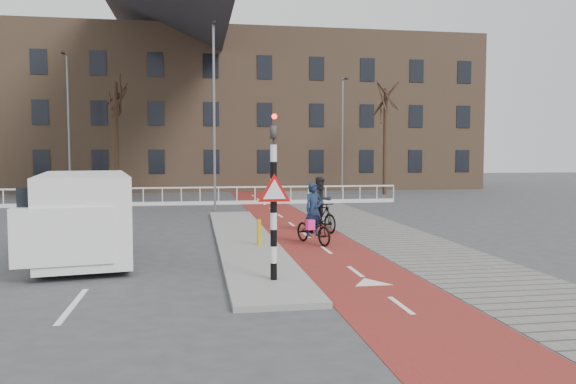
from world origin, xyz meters
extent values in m
plane|color=#38383A|center=(0.00, 0.00, 0.00)|extent=(120.00, 120.00, 0.00)
cube|color=maroon|center=(1.50, 10.00, 0.01)|extent=(2.50, 60.00, 0.01)
cube|color=slate|center=(4.30, 10.00, 0.01)|extent=(3.00, 60.00, 0.01)
cube|color=gray|center=(-0.70, 4.00, 0.06)|extent=(1.80, 16.00, 0.12)
cylinder|color=black|center=(-0.60, -2.00, 1.56)|extent=(0.14, 0.14, 2.88)
imported|color=black|center=(-0.60, -2.00, 3.40)|extent=(0.13, 0.16, 0.80)
cylinder|color=#FF0C05|center=(-0.60, -2.14, 3.58)|extent=(0.11, 0.02, 0.11)
cylinder|color=gold|center=(-0.40, 2.53, 0.50)|extent=(0.12, 0.12, 0.76)
imported|color=black|center=(1.36, 3.16, 0.49)|extent=(1.26, 1.92, 0.95)
imported|color=#152341|center=(1.36, 3.16, 1.08)|extent=(0.71, 0.59, 1.66)
cube|color=#F8238D|center=(1.16, 2.65, 0.67)|extent=(0.29, 0.24, 0.30)
imported|color=black|center=(2.16, 5.65, 0.56)|extent=(1.14, 1.91, 1.11)
imported|color=black|center=(2.16, 5.65, 1.12)|extent=(1.02, 0.91, 1.74)
cube|color=white|center=(-5.12, 1.63, 1.22)|extent=(2.97, 5.58, 2.12)
cube|color=#1A7832|center=(-6.20, 1.63, 1.12)|extent=(0.58, 3.35, 0.55)
cube|color=#1A7832|center=(-4.05, 1.63, 1.12)|extent=(0.58, 3.35, 0.55)
cube|color=black|center=(-5.12, -0.67, 1.62)|extent=(1.89, 0.36, 0.90)
cylinder|color=black|center=(-5.72, -0.30, 0.37)|extent=(0.38, 0.78, 0.74)
cylinder|color=black|center=(-3.94, 0.00, 0.37)|extent=(0.38, 0.78, 0.74)
cylinder|color=black|center=(-6.31, 3.26, 0.37)|extent=(0.38, 0.78, 0.74)
cylinder|color=black|center=(-4.53, 3.56, 0.37)|extent=(0.38, 0.78, 0.74)
cube|color=silver|center=(-5.00, 17.00, 0.95)|extent=(28.00, 0.08, 0.08)
cube|color=silver|center=(-5.00, 17.00, 0.10)|extent=(28.00, 0.10, 0.20)
cube|color=#7F6047|center=(-3.00, 32.00, 6.00)|extent=(46.00, 10.00, 12.00)
cylinder|color=black|center=(-7.10, 22.73, 3.59)|extent=(0.30, 0.30, 7.19)
cylinder|color=black|center=(10.49, 22.83, 3.58)|extent=(0.27, 0.27, 7.16)
cylinder|color=slate|center=(-1.31, 13.71, 4.48)|extent=(0.12, 0.12, 8.95)
cylinder|color=slate|center=(-9.56, 21.06, 4.31)|extent=(0.12, 0.12, 8.62)
cylinder|color=slate|center=(7.18, 21.64, 3.81)|extent=(0.12, 0.12, 7.62)
camera|label=1|loc=(-2.23, -13.73, 2.83)|focal=35.00mm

